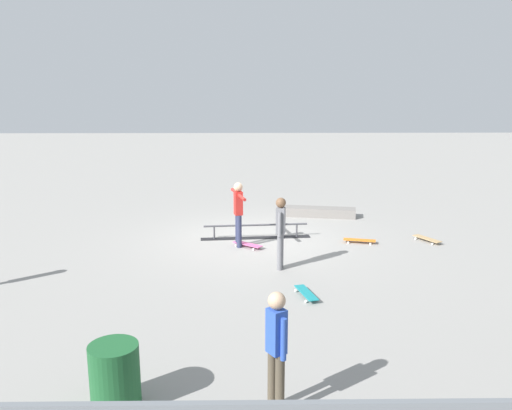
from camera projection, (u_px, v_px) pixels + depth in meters
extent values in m
plane|color=gray|center=(253.00, 240.00, 13.79)|extent=(60.00, 60.00, 0.00)
cube|color=black|center=(256.00, 238.00, 13.94)|extent=(2.87, 0.48, 0.01)
cylinder|color=#47474C|center=(297.00, 230.00, 14.00)|extent=(0.04, 0.04, 0.35)
cylinder|color=#47474C|center=(214.00, 233.00, 13.79)|extent=(0.04, 0.04, 0.35)
cylinder|color=#47474C|center=(256.00, 225.00, 13.86)|extent=(2.69, 0.28, 0.05)
cube|color=gray|center=(319.00, 212.00, 16.17)|extent=(2.23, 0.86, 0.27)
cylinder|color=#2D3351|center=(238.00, 230.00, 13.20)|extent=(0.14, 0.14, 0.81)
cylinder|color=#2D3351|center=(239.00, 232.00, 13.05)|extent=(0.14, 0.14, 0.81)
cube|color=red|center=(238.00, 203.00, 12.97)|extent=(0.23, 0.25, 0.58)
sphere|color=tan|center=(238.00, 187.00, 12.88)|extent=(0.22, 0.22, 0.22)
cylinder|color=red|center=(235.00, 191.00, 13.28)|extent=(0.21, 0.54, 0.07)
cylinder|color=red|center=(242.00, 197.00, 12.57)|extent=(0.21, 0.54, 0.07)
cube|color=#E05993|center=(247.00, 244.00, 13.14)|extent=(0.75, 0.65, 0.02)
cylinder|color=white|center=(236.00, 245.00, 13.22)|extent=(0.06, 0.06, 0.05)
cylinder|color=white|center=(242.00, 243.00, 13.40)|extent=(0.06, 0.06, 0.05)
cylinder|color=white|center=(253.00, 249.00, 12.90)|extent=(0.06, 0.06, 0.05)
cylinder|color=white|center=(259.00, 247.00, 13.08)|extent=(0.06, 0.06, 0.05)
cylinder|color=brown|center=(280.00, 385.00, 6.44)|extent=(0.16, 0.16, 0.79)
cylinder|color=brown|center=(272.00, 379.00, 6.57)|extent=(0.16, 0.16, 0.79)
cube|color=#2D51B7|center=(276.00, 331.00, 6.36)|extent=(0.26, 0.27, 0.56)
sphere|color=tan|center=(277.00, 301.00, 6.27)|extent=(0.21, 0.21, 0.21)
cylinder|color=#2D51B7|center=(283.00, 340.00, 6.26)|extent=(0.10, 0.10, 0.53)
cylinder|color=#2D51B7|center=(270.00, 331.00, 6.48)|extent=(0.10, 0.10, 0.53)
cylinder|color=slate|center=(281.00, 250.00, 11.63)|extent=(0.14, 0.14, 0.80)
cylinder|color=slate|center=(280.00, 252.00, 11.48)|extent=(0.14, 0.14, 0.80)
cube|color=slate|center=(281.00, 221.00, 11.41)|extent=(0.22, 0.24, 0.57)
sphere|color=brown|center=(281.00, 203.00, 11.32)|extent=(0.22, 0.22, 0.22)
cylinder|color=slate|center=(281.00, 221.00, 11.55)|extent=(0.09, 0.09, 0.53)
cylinder|color=slate|center=(280.00, 225.00, 11.28)|extent=(0.09, 0.09, 0.53)
cube|color=tan|center=(427.00, 239.00, 13.61)|extent=(0.58, 0.79, 0.02)
cylinder|color=white|center=(416.00, 239.00, 13.79)|extent=(0.05, 0.06, 0.05)
cylinder|color=white|center=(422.00, 237.00, 13.91)|extent=(0.05, 0.06, 0.05)
cylinder|color=white|center=(432.00, 244.00, 13.34)|extent=(0.05, 0.06, 0.05)
cylinder|color=white|center=(439.00, 243.00, 13.45)|extent=(0.05, 0.06, 0.05)
cube|color=teal|center=(306.00, 293.00, 10.11)|extent=(0.40, 0.82, 0.02)
cylinder|color=white|center=(317.00, 300.00, 9.89)|extent=(0.04, 0.06, 0.05)
cylinder|color=white|center=(306.00, 301.00, 9.83)|extent=(0.04, 0.06, 0.05)
cylinder|color=white|center=(307.00, 289.00, 10.40)|extent=(0.04, 0.06, 0.05)
cylinder|color=white|center=(296.00, 291.00, 10.34)|extent=(0.04, 0.06, 0.05)
cube|color=orange|center=(359.00, 240.00, 13.49)|extent=(0.82, 0.38, 0.02)
cylinder|color=white|center=(348.00, 243.00, 13.45)|extent=(0.06, 0.04, 0.05)
cylinder|color=white|center=(349.00, 240.00, 13.67)|extent=(0.06, 0.04, 0.05)
cylinder|color=white|center=(370.00, 244.00, 13.33)|extent=(0.06, 0.04, 0.05)
cylinder|color=white|center=(370.00, 241.00, 13.55)|extent=(0.06, 0.04, 0.05)
cylinder|color=#1E592D|center=(115.00, 376.00, 6.60)|extent=(0.62, 0.62, 0.83)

